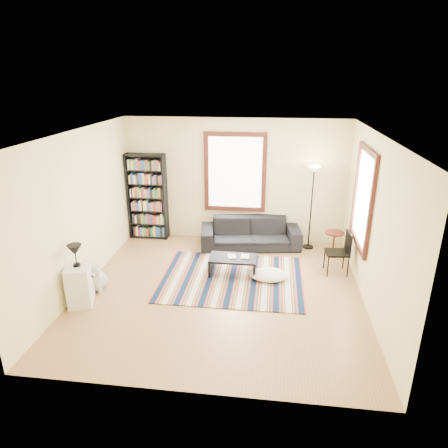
# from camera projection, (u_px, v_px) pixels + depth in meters

# --- Properties ---
(floor) EXTENTS (5.00, 5.00, 0.10)m
(floor) POSITION_uv_depth(u_px,v_px,m) (221.00, 293.00, 7.24)
(floor) COLOR #A96F4D
(floor) RESTS_ON ground
(ceiling) EXTENTS (5.00, 5.00, 0.10)m
(ceiling) POSITION_uv_depth(u_px,v_px,m) (220.00, 130.00, 6.22)
(ceiling) COLOR white
(ceiling) RESTS_ON floor
(wall_back) EXTENTS (5.00, 0.10, 2.80)m
(wall_back) POSITION_uv_depth(u_px,v_px,m) (235.00, 180.00, 9.10)
(wall_back) COLOR beige
(wall_back) RESTS_ON floor
(wall_front) EXTENTS (5.00, 0.10, 2.80)m
(wall_front) POSITION_uv_depth(u_px,v_px,m) (189.00, 296.00, 4.37)
(wall_front) COLOR beige
(wall_front) RESTS_ON floor
(wall_left) EXTENTS (0.10, 5.00, 2.80)m
(wall_left) POSITION_uv_depth(u_px,v_px,m) (77.00, 212.00, 7.04)
(wall_left) COLOR beige
(wall_left) RESTS_ON floor
(wall_right) EXTENTS (0.10, 5.00, 2.80)m
(wall_right) POSITION_uv_depth(u_px,v_px,m) (377.00, 224.00, 6.43)
(wall_right) COLOR beige
(wall_right) RESTS_ON floor
(window_back) EXTENTS (1.20, 0.06, 1.60)m
(window_back) POSITION_uv_depth(u_px,v_px,m) (235.00, 173.00, 8.96)
(window_back) COLOR white
(window_back) RESTS_ON wall_back
(window_right) EXTENTS (0.06, 1.20, 1.60)m
(window_right) POSITION_uv_depth(u_px,v_px,m) (363.00, 198.00, 7.11)
(window_right) COLOR white
(window_right) RESTS_ON wall_right
(rug) EXTENTS (2.68, 2.14, 0.02)m
(rug) POSITION_uv_depth(u_px,v_px,m) (232.00, 278.00, 7.64)
(rug) COLOR #0B1C39
(rug) RESTS_ON floor
(sofa) EXTENTS (1.19, 2.31, 0.64)m
(sofa) POSITION_uv_depth(u_px,v_px,m) (250.00, 233.00, 8.97)
(sofa) COLOR black
(sofa) RESTS_ON floor
(bookshelf) EXTENTS (0.90, 0.30, 2.00)m
(bookshelf) POSITION_uv_depth(u_px,v_px,m) (147.00, 197.00, 9.27)
(bookshelf) COLOR black
(bookshelf) RESTS_ON floor
(coffee_table) EXTENTS (0.98, 0.67, 0.36)m
(coffee_table) POSITION_uv_depth(u_px,v_px,m) (233.00, 266.00, 7.76)
(coffee_table) COLOR black
(coffee_table) RESTS_ON floor
(book_a) EXTENTS (0.24, 0.20, 0.02)m
(book_a) POSITION_uv_depth(u_px,v_px,m) (228.00, 257.00, 7.70)
(book_a) COLOR beige
(book_a) RESTS_ON coffee_table
(book_b) EXTENTS (0.16, 0.22, 0.02)m
(book_b) POSITION_uv_depth(u_px,v_px,m) (241.00, 256.00, 7.72)
(book_b) COLOR beige
(book_b) RESTS_ON coffee_table
(floor_cushion) EXTENTS (0.86, 0.74, 0.18)m
(floor_cushion) POSITION_uv_depth(u_px,v_px,m) (269.00, 275.00, 7.60)
(floor_cushion) COLOR silver
(floor_cushion) RESTS_ON floor
(floor_lamp) EXTENTS (0.36, 0.36, 1.86)m
(floor_lamp) POSITION_uv_depth(u_px,v_px,m) (311.00, 208.00, 8.69)
(floor_lamp) COLOR black
(floor_lamp) RESTS_ON floor
(side_table) EXTENTS (0.44, 0.44, 0.54)m
(side_table) POSITION_uv_depth(u_px,v_px,m) (333.00, 244.00, 8.53)
(side_table) COLOR #491C12
(side_table) RESTS_ON floor
(folding_chair) EXTENTS (0.45, 0.43, 0.86)m
(folding_chair) POSITION_uv_depth(u_px,v_px,m) (337.00, 253.00, 7.73)
(folding_chair) COLOR black
(folding_chair) RESTS_ON floor
(white_cabinet) EXTENTS (0.51, 0.59, 0.70)m
(white_cabinet) POSITION_uv_depth(u_px,v_px,m) (80.00, 285.00, 6.72)
(white_cabinet) COLOR silver
(white_cabinet) RESTS_ON floor
(table_lamp) EXTENTS (0.30, 0.30, 0.38)m
(table_lamp) POSITION_uv_depth(u_px,v_px,m) (75.00, 256.00, 6.52)
(table_lamp) COLOR black
(table_lamp) RESTS_ON white_cabinet
(dog) EXTENTS (0.53, 0.64, 0.56)m
(dog) POSITION_uv_depth(u_px,v_px,m) (97.00, 275.00, 7.17)
(dog) COLOR silver
(dog) RESTS_ON floor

